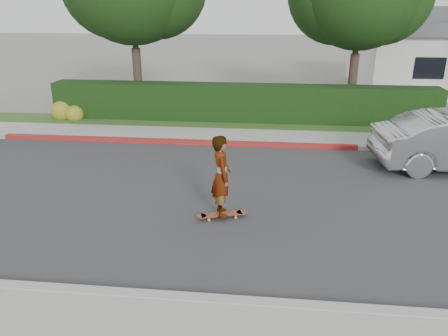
{
  "coord_description": "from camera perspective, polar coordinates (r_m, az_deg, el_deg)",
  "views": [
    {
      "loc": [
        -1.86,
        -9.68,
        4.43
      ],
      "look_at": [
        -2.83,
        -0.64,
        1.0
      ],
      "focal_mm": 35.0,
      "sensor_mm": 36.0,
      "label": 1
    }
  ],
  "objects": [
    {
      "name": "skateboard",
      "position": [
        9.62,
        -0.32,
        -6.08
      ],
      "size": [
        1.13,
        0.55,
        0.1
      ],
      "rotation": [
        0.0,
        0.0,
        0.31
      ],
      "color": "gold",
      "rests_on": "ground"
    },
    {
      "name": "curb_far",
      "position": [
        14.57,
        13.2,
        2.73
      ],
      "size": [
        60.0,
        0.2,
        0.15
      ],
      "primitive_type": "cube",
      "color": "#9E9E99",
      "rests_on": "ground"
    },
    {
      "name": "skateboarder",
      "position": [
        9.25,
        -0.33,
        -1.04
      ],
      "size": [
        0.59,
        0.74,
        1.79
      ],
      "primitive_type": "imported",
      "rotation": [
        0.0,
        0.0,
        1.85
      ],
      "color": "white",
      "rests_on": "skateboard"
    },
    {
      "name": "sidewalk_far",
      "position": [
        15.43,
        12.83,
        3.7
      ],
      "size": [
        60.0,
        1.6,
        0.12
      ],
      "primitive_type": "cube",
      "color": "gray",
      "rests_on": "ground"
    },
    {
      "name": "ground",
      "position": [
        10.81,
        15.53,
        -4.33
      ],
      "size": [
        120.0,
        120.0,
        0.0
      ],
      "primitive_type": "plane",
      "color": "slate",
      "rests_on": "ground"
    },
    {
      "name": "curb_near",
      "position": [
        7.32,
        20.5,
        -17.37
      ],
      "size": [
        60.0,
        0.2,
        0.15
      ],
      "primitive_type": "cube",
      "color": "#9E9E99",
      "rests_on": "ground"
    },
    {
      "name": "hedge",
      "position": [
        17.32,
        2.25,
        8.39
      ],
      "size": [
        15.0,
        1.0,
        1.5
      ],
      "primitive_type": "cube",
      "color": "black",
      "rests_on": "ground"
    },
    {
      "name": "planting_strip",
      "position": [
        16.96,
        12.27,
        5.24
      ],
      "size": [
        60.0,
        1.6,
        0.1
      ],
      "primitive_type": "cube",
      "color": "#2D4C1E",
      "rests_on": "ground"
    },
    {
      "name": "flowering_shrub",
      "position": [
        18.78,
        -19.9,
        6.85
      ],
      "size": [
        1.4,
        1.0,
        0.9
      ],
      "color": "#2D4C19",
      "rests_on": "ground"
    },
    {
      "name": "road",
      "position": [
        10.81,
        15.53,
        -4.31
      ],
      "size": [
        60.0,
        8.0,
        0.01
      ],
      "primitive_type": "cube",
      "color": "#2D2D30",
      "rests_on": "ground"
    },
    {
      "name": "curb_red_section",
      "position": [
        14.79,
        -6.41,
        3.43
      ],
      "size": [
        12.0,
        0.21,
        0.15
      ],
      "primitive_type": "cube",
      "color": "maroon",
      "rests_on": "ground"
    }
  ]
}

